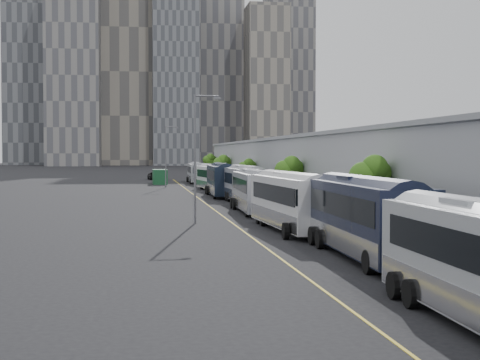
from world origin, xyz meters
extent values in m
cube|color=gray|center=(9.00, 55.00, 0.06)|extent=(10.00, 170.00, 0.12)
cube|color=gold|center=(-1.50, 55.00, 0.01)|extent=(0.12, 160.00, 0.02)
cube|color=gray|center=(13.00, 55.00, 3.40)|extent=(12.00, 160.00, 6.80)
cube|color=gray|center=(13.00, 55.00, 5.85)|extent=(12.45, 160.40, 2.57)
cube|color=gray|center=(7.10, 55.00, 7.00)|extent=(0.30, 160.00, 0.40)
cube|color=slate|center=(-35.00, 300.00, 47.50)|extent=(22.00, 22.00, 95.00)
cube|color=gray|center=(-12.00, 320.00, 60.00)|extent=(26.00, 24.00, 120.00)
cube|color=slate|center=(8.00, 310.00, 40.00)|extent=(20.00, 20.00, 80.00)
cube|color=slate|center=(28.00, 330.00, 52.50)|extent=(24.00, 24.00, 105.00)
cube|color=gray|center=(48.00, 305.00, 35.00)|extent=(18.00, 18.00, 70.00)
cube|color=slate|center=(-55.00, 340.00, 55.00)|extent=(28.00, 26.00, 110.00)
cube|color=slate|center=(65.00, 340.00, 45.00)|extent=(22.00, 22.00, 90.00)
cube|color=#9FA3A8|center=(1.92, 7.12, 3.69)|extent=(1.35, 2.24, 0.30)
cube|color=black|center=(2.79, 21.03, 2.08)|extent=(3.10, 14.09, 3.40)
cube|color=black|center=(2.79, 20.82, 2.69)|extent=(3.12, 12.41, 1.16)
cube|color=silver|center=(2.79, 21.03, 0.99)|extent=(3.13, 13.81, 1.09)
cube|color=black|center=(2.79, 22.65, 3.94)|extent=(1.45, 2.40, 0.32)
cube|color=silver|center=(1.76, 34.12, 2.02)|extent=(3.39, 13.76, 3.31)
cube|color=black|center=(1.76, 33.91, 2.62)|extent=(3.37, 12.13, 1.12)
cube|color=silver|center=(1.76, 34.12, 0.96)|extent=(3.42, 13.49, 1.06)
cube|color=silver|center=(1.76, 35.69, 3.83)|extent=(1.48, 2.37, 0.31)
cube|color=gray|center=(1.68, 49.81, 1.95)|extent=(3.08, 13.25, 3.19)
cube|color=black|center=(1.68, 49.60, 2.52)|extent=(3.09, 11.67, 1.09)
cube|color=silver|center=(1.68, 49.81, 0.93)|extent=(3.11, 12.99, 1.02)
cube|color=gray|center=(1.68, 51.32, 3.70)|extent=(1.39, 2.27, 0.30)
cube|color=#95969E|center=(2.63, 61.33, 2.02)|extent=(3.03, 13.72, 3.31)
cube|color=black|center=(2.63, 61.12, 2.62)|extent=(3.05, 12.08, 1.13)
cube|color=silver|center=(2.63, 61.33, 0.96)|extent=(3.06, 13.45, 1.06)
cube|color=#95969E|center=(2.63, 62.91, 3.84)|extent=(1.42, 2.34, 0.32)
cube|color=black|center=(1.63, 74.49, 2.06)|extent=(3.19, 14.02, 3.38)
cube|color=black|center=(1.63, 74.27, 2.67)|extent=(3.20, 12.35, 1.15)
cube|color=silver|center=(1.63, 74.49, 0.98)|extent=(3.22, 13.74, 1.08)
cube|color=black|center=(1.63, 76.09, 3.92)|extent=(1.46, 2.40, 0.32)
cube|color=white|center=(2.03, 89.20, 1.87)|extent=(3.73, 12.80, 3.06)
cube|color=black|center=(2.03, 89.01, 2.42)|extent=(3.64, 11.30, 1.04)
cube|color=silver|center=(2.03, 89.20, 0.89)|extent=(3.74, 12.56, 0.98)
cube|color=white|center=(2.03, 90.66, 3.54)|extent=(1.46, 2.25, 0.29)
cube|color=gray|center=(2.46, 104.61, 1.81)|extent=(3.50, 12.42, 2.97)
cube|color=black|center=(2.46, 104.43, 2.35)|extent=(3.43, 10.96, 1.01)
cube|color=silver|center=(2.46, 104.61, 0.86)|extent=(3.52, 12.18, 0.95)
cube|color=gray|center=(2.46, 106.03, 3.44)|extent=(1.40, 2.17, 0.28)
cube|color=#A8ACB2|center=(1.78, 116.24, 1.87)|extent=(2.74, 12.64, 3.05)
cube|color=black|center=(1.78, 116.05, 2.42)|extent=(2.77, 11.13, 1.04)
cube|color=silver|center=(1.78, 116.24, 0.89)|extent=(2.77, 12.39, 0.98)
cube|color=#A8ACB2|center=(1.78, 117.70, 3.54)|extent=(1.30, 2.15, 0.29)
cylinder|color=black|center=(5.62, 29.02, 1.91)|extent=(0.18, 0.18, 3.82)
sphere|color=#2D6216|center=(5.62, 29.02, 3.86)|extent=(2.36, 2.36, 2.36)
cylinder|color=black|center=(5.58, 53.35, 1.81)|extent=(0.18, 0.18, 3.63)
sphere|color=#2D6216|center=(5.58, 53.35, 3.69)|extent=(2.44, 2.44, 2.44)
cylinder|color=black|center=(5.75, 81.41, 1.64)|extent=(0.18, 0.18, 3.28)
sphere|color=#2D6216|center=(5.75, 81.41, 3.32)|extent=(2.10, 2.10, 2.10)
cylinder|color=black|center=(5.45, 107.74, 1.78)|extent=(0.18, 0.18, 3.55)
sphere|color=#2D6216|center=(5.45, 107.74, 3.66)|extent=(2.70, 2.70, 2.70)
cylinder|color=black|center=(5.65, 131.86, 1.94)|extent=(0.18, 0.18, 3.89)
sphere|color=#2D6216|center=(5.65, 131.86, 3.91)|extent=(2.30, 2.30, 2.30)
cylinder|color=#59595E|center=(-4.32, 40.27, 4.85)|extent=(0.18, 0.18, 9.70)
cylinder|color=#59595E|center=(-3.42, 40.27, 9.60)|extent=(1.80, 0.14, 0.14)
cube|color=#59595E|center=(-2.62, 40.27, 9.45)|extent=(0.50, 0.22, 0.18)
cylinder|color=#59595E|center=(-4.32, 98.03, 4.74)|extent=(0.18, 0.18, 9.47)
cylinder|color=#59595E|center=(-3.42, 98.03, 9.37)|extent=(1.80, 0.14, 0.14)
cube|color=#59595E|center=(-2.62, 98.03, 9.22)|extent=(0.50, 0.22, 0.18)
cube|color=#133F22|center=(-4.81, 111.90, 1.26)|extent=(2.43, 6.51, 2.52)
imported|color=black|center=(-5.01, 132.52, 0.80)|extent=(3.34, 6.05, 1.60)
camera|label=1|loc=(-8.59, -14.89, 5.30)|focal=55.00mm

